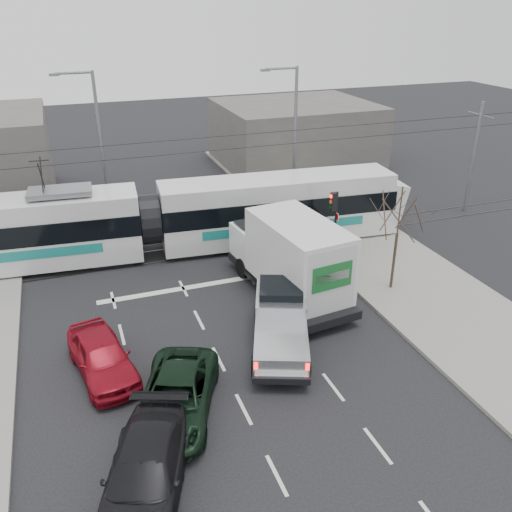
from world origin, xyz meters
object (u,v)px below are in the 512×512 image
object	(u,v)px
bare_tree	(399,216)
box_truck	(290,258)
dark_car	(145,474)
street_lamp_near	(292,132)
silver_pickup	(281,318)
green_car	(176,397)
navy_pickup	(309,237)
red_car	(102,356)
traffic_signal	(334,211)
street_lamp_far	(97,140)
tram	(149,221)

from	to	relation	value
bare_tree	box_truck	bearing A→B (deg)	165.83
dark_car	box_truck	bearing A→B (deg)	68.79
dark_car	street_lamp_near	bearing A→B (deg)	77.79
silver_pickup	green_car	bearing A→B (deg)	-128.42
silver_pickup	navy_pickup	size ratio (longest dim) A/B	1.18
bare_tree	navy_pickup	xyz separation A→B (m)	(-2.06, 4.83, -2.73)
silver_pickup	red_car	size ratio (longest dim) A/B	1.38
traffic_signal	box_truck	distance (m)	4.65
bare_tree	navy_pickup	distance (m)	5.92
street_lamp_near	box_truck	size ratio (longest dim) A/B	1.12
navy_pickup	red_car	size ratio (longest dim) A/B	1.17
traffic_signal	navy_pickup	bearing A→B (deg)	138.25
silver_pickup	navy_pickup	distance (m)	8.32
box_truck	navy_pickup	distance (m)	4.60
red_car	dark_car	bearing A→B (deg)	-94.92
box_truck	street_lamp_near	bearing A→B (deg)	59.98
green_car	dark_car	bearing A→B (deg)	-94.58
box_truck	red_car	world-z (taller)	box_truck
bare_tree	traffic_signal	bearing A→B (deg)	105.76
box_truck	red_car	xyz separation A→B (m)	(-8.80, -3.08, -1.15)
street_lamp_far	navy_pickup	world-z (taller)	street_lamp_far
silver_pickup	box_truck	xyz separation A→B (m)	(1.84, 3.35, 0.85)
traffic_signal	silver_pickup	world-z (taller)	traffic_signal
bare_tree	street_lamp_far	world-z (taller)	street_lamp_far
silver_pickup	dark_car	world-z (taller)	silver_pickup
bare_tree	green_car	bearing A→B (deg)	-156.64
traffic_signal	street_lamp_far	bearing A→B (deg)	138.28
street_lamp_far	red_car	bearing A→B (deg)	-96.51
street_lamp_near	street_lamp_far	size ratio (longest dim) A/B	1.00
bare_tree	tram	xyz separation A→B (m)	(-10.03, 7.83, -1.81)
bare_tree	tram	size ratio (longest dim) A/B	0.18
box_truck	dark_car	size ratio (longest dim) A/B	1.53
red_car	dark_car	size ratio (longest dim) A/B	0.86
green_car	dark_car	distance (m)	3.28
street_lamp_near	red_car	xyz separation A→B (m)	(-13.26, -13.39, -4.34)
street_lamp_far	navy_pickup	xyz separation A→B (m)	(9.73, -8.67, -4.05)
box_truck	green_car	xyz separation A→B (m)	(-6.71, -6.14, -1.22)
navy_pickup	dark_car	bearing A→B (deg)	-123.20
silver_pickup	dark_car	size ratio (longest dim) A/B	1.19
street_lamp_far	tram	xyz separation A→B (m)	(1.76, -5.67, -3.13)
traffic_signal	tram	distance (m)	9.72
box_truck	bare_tree	bearing A→B (deg)	-20.78
box_truck	green_car	size ratio (longest dim) A/B	1.58
tram	red_car	bearing A→B (deg)	-105.18
street_lamp_near	tram	xyz separation A→B (m)	(-9.74, -3.67, -3.13)
dark_car	bare_tree	bearing A→B (deg)	52.24
box_truck	red_car	size ratio (longest dim) A/B	1.78
street_lamp_near	traffic_signal	bearing A→B (deg)	-96.41
bare_tree	navy_pickup	world-z (taller)	bare_tree
bare_tree	silver_pickup	xyz separation A→B (m)	(-6.58, -2.15, -2.72)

